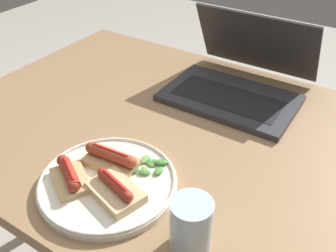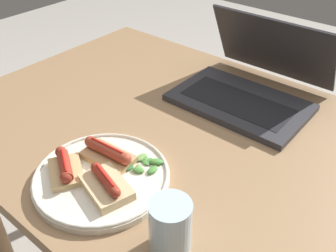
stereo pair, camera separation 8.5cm
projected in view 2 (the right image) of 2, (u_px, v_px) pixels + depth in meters
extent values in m
cube|color=#93704C|center=(157.00, 125.00, 0.99)|extent=(1.07, 0.85, 0.04)
cylinder|color=#93704C|center=(335.00, 223.00, 1.18)|extent=(0.05, 0.05, 0.69)
cylinder|color=#93704C|center=(132.00, 120.00, 1.64)|extent=(0.05, 0.05, 0.69)
cube|color=#2D2D33|center=(239.00, 102.00, 1.03)|extent=(0.36, 0.23, 0.02)
cube|color=black|center=(237.00, 101.00, 1.02)|extent=(0.30, 0.13, 0.00)
cube|color=#2D2D33|center=(273.00, 47.00, 1.07)|extent=(0.36, 0.10, 0.20)
cube|color=#0C1433|center=(273.00, 47.00, 1.07)|extent=(0.33, 0.09, 0.17)
cylinder|color=silver|center=(102.00, 178.00, 0.79)|extent=(0.29, 0.29, 0.01)
torus|color=silver|center=(101.00, 175.00, 0.79)|extent=(0.29, 0.29, 0.01)
cube|color=tan|center=(108.00, 157.00, 0.83)|extent=(0.12, 0.07, 0.01)
cylinder|color=#9E3D28|center=(107.00, 150.00, 0.81)|extent=(0.11, 0.03, 0.03)
sphere|color=#9E3D28|center=(90.00, 142.00, 0.84)|extent=(0.03, 0.03, 0.03)
sphere|color=#9E3D28|center=(126.00, 159.00, 0.79)|extent=(0.03, 0.03, 0.03)
cylinder|color=red|center=(107.00, 146.00, 0.81)|extent=(0.09, 0.01, 0.01)
cube|color=#D6B784|center=(106.00, 187.00, 0.75)|extent=(0.13, 0.10, 0.02)
cylinder|color=maroon|center=(105.00, 179.00, 0.74)|extent=(0.09, 0.04, 0.02)
sphere|color=maroon|center=(96.00, 167.00, 0.76)|extent=(0.02, 0.02, 0.02)
sphere|color=maroon|center=(115.00, 193.00, 0.71)|extent=(0.02, 0.02, 0.02)
cylinder|color=red|center=(105.00, 176.00, 0.73)|extent=(0.07, 0.03, 0.01)
cube|color=tan|center=(65.00, 171.00, 0.79)|extent=(0.12, 0.11, 0.01)
cylinder|color=maroon|center=(63.00, 164.00, 0.78)|extent=(0.09, 0.06, 0.02)
sphere|color=maroon|center=(66.00, 177.00, 0.75)|extent=(0.02, 0.02, 0.02)
sphere|color=maroon|center=(61.00, 152.00, 0.81)|extent=(0.02, 0.02, 0.02)
cylinder|color=red|center=(62.00, 160.00, 0.77)|extent=(0.06, 0.04, 0.00)
ellipsoid|color=#387A33|center=(142.00, 159.00, 0.83)|extent=(0.02, 0.02, 0.01)
ellipsoid|color=#709E4C|center=(141.00, 157.00, 0.83)|extent=(0.02, 0.03, 0.01)
ellipsoid|color=#4C8E3D|center=(156.00, 162.00, 0.82)|extent=(0.04, 0.03, 0.01)
ellipsoid|color=#4C8E3D|center=(146.00, 162.00, 0.82)|extent=(0.03, 0.02, 0.01)
ellipsoid|color=#4C8E3D|center=(138.00, 170.00, 0.80)|extent=(0.03, 0.03, 0.01)
ellipsoid|color=#2D662D|center=(129.00, 168.00, 0.80)|extent=(0.01, 0.02, 0.01)
ellipsoid|color=#4C8E3D|center=(153.00, 170.00, 0.80)|extent=(0.02, 0.03, 0.01)
ellipsoid|color=#4C8E3D|center=(150.00, 161.00, 0.82)|extent=(0.02, 0.03, 0.01)
ellipsoid|color=#709E4C|center=(139.00, 168.00, 0.80)|extent=(0.03, 0.03, 0.01)
ellipsoid|color=#4C8E3D|center=(145.00, 158.00, 0.83)|extent=(0.03, 0.02, 0.01)
cylinder|color=silver|center=(170.00, 227.00, 0.63)|extent=(0.07, 0.07, 0.11)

